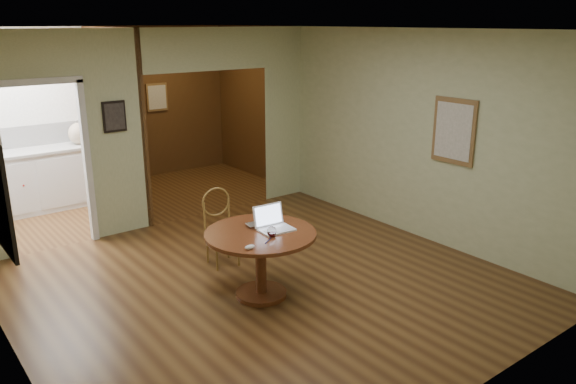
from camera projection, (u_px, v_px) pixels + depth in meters
floor at (265, 285)px, 6.17m from camera, size 5.00×5.00×0.00m
room_shell at (109, 132)px, 7.87m from camera, size 5.20×7.50×5.00m
dining_table at (261, 249)px, 5.78m from camera, size 1.15×1.15×0.72m
chair at (220, 222)px, 6.61m from camera, size 0.43×0.43×0.92m
open_laptop at (273, 223)px, 5.80m from camera, size 0.36×0.32×0.24m
closed_laptop at (265, 225)px, 5.89m from camera, size 0.38×0.28×0.03m
mouse at (250, 247)px, 5.29m from camera, size 0.11×0.07×0.04m
wine_glass at (272, 231)px, 5.60m from camera, size 0.10×0.10×0.11m
pen at (268, 241)px, 5.49m from camera, size 0.13×0.08×0.01m
kitchen_cabinet at (30, 181)px, 8.42m from camera, size 2.06×0.60×0.94m
grocery_bag at (79, 133)px, 8.70m from camera, size 0.42×0.40×0.33m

